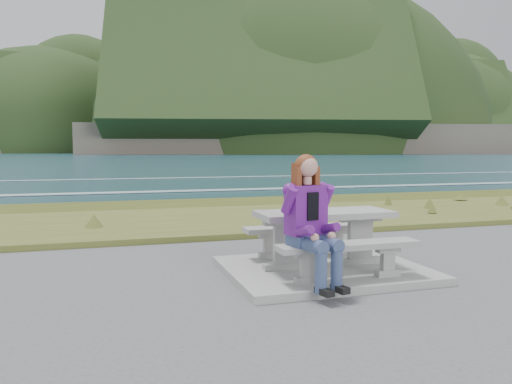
% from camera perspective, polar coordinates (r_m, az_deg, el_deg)
% --- Properties ---
extents(concrete_slab, '(2.60, 2.10, 0.10)m').
position_cam_1_polar(concrete_slab, '(6.85, 7.75, -8.82)').
color(concrete_slab, gray).
rests_on(concrete_slab, ground).
extents(picnic_table, '(1.80, 0.75, 0.75)m').
position_cam_1_polar(picnic_table, '(6.73, 7.81, -3.57)').
color(picnic_table, gray).
rests_on(picnic_table, concrete_slab).
extents(bench_landward, '(1.80, 0.35, 0.45)m').
position_cam_1_polar(bench_landward, '(6.15, 10.55, -6.63)').
color(bench_landward, gray).
rests_on(bench_landward, concrete_slab).
extents(bench_seaward, '(1.80, 0.35, 0.45)m').
position_cam_1_polar(bench_seaward, '(7.40, 5.49, -4.60)').
color(bench_seaward, gray).
rests_on(bench_seaward, concrete_slab).
extents(grass_verge, '(160.00, 4.50, 0.22)m').
position_cam_1_polar(grass_verge, '(11.51, -2.81, -3.41)').
color(grass_verge, '#42531F').
rests_on(grass_verge, ground).
extents(shore_drop, '(160.00, 0.80, 2.20)m').
position_cam_1_polar(shore_drop, '(14.31, -5.69, -1.77)').
color(shore_drop, brown).
rests_on(shore_drop, ground).
extents(ocean, '(1600.00, 1600.00, 0.09)m').
position_cam_1_polar(ocean, '(31.43, -11.92, -1.36)').
color(ocean, '#1C4150').
rests_on(ocean, ground).
extents(headland_range, '(729.83, 363.95, 228.73)m').
position_cam_1_polar(headland_range, '(447.98, 8.40, 6.01)').
color(headland_range, brown).
rests_on(headland_range, ground).
extents(seated_woman, '(0.58, 0.84, 1.52)m').
position_cam_1_polar(seated_woman, '(5.77, 6.64, -5.26)').
color(seated_woman, '#31496D').
rests_on(seated_woman, concrete_slab).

